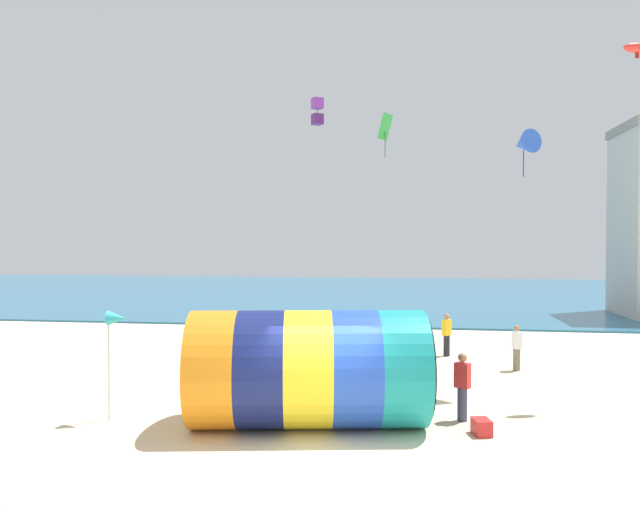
{
  "coord_description": "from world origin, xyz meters",
  "views": [
    {
      "loc": [
        1.83,
        -12.59,
        4.42
      ],
      "look_at": [
        -0.53,
        3.83,
        4.0
      ],
      "focal_mm": 35.0,
      "sensor_mm": 36.0,
      "label": 1
    }
  ],
  "objects_px": {
    "bystander_mid_beach": "(517,348)",
    "cooler_box": "(482,427)",
    "giant_inflatable_tube": "(309,369)",
    "kite_red_parafoil": "(637,48)",
    "kite_blue_delta": "(524,144)",
    "kite_handler": "(462,386)",
    "bystander_near_water": "(447,334)",
    "kite_purple_box": "(317,111)",
    "beach_flag": "(116,323)",
    "kite_green_diamond": "(385,128)"
  },
  "relations": [
    {
      "from": "bystander_mid_beach",
      "to": "cooler_box",
      "type": "xyz_separation_m",
      "value": [
        -1.97,
        -7.28,
        -0.6
      ]
    },
    {
      "from": "giant_inflatable_tube",
      "to": "kite_red_parafoil",
      "type": "distance_m",
      "value": 12.68
    },
    {
      "from": "kite_blue_delta",
      "to": "kite_red_parafoil",
      "type": "distance_m",
      "value": 3.9
    },
    {
      "from": "kite_handler",
      "to": "bystander_near_water",
      "type": "bearing_deg",
      "value": 89.17
    },
    {
      "from": "kite_blue_delta",
      "to": "kite_red_parafoil",
      "type": "relative_size",
      "value": 1.51
    },
    {
      "from": "cooler_box",
      "to": "kite_purple_box",
      "type": "bearing_deg",
      "value": 112.37
    },
    {
      "from": "beach_flag",
      "to": "kite_blue_delta",
      "type": "bearing_deg",
      "value": 25.16
    },
    {
      "from": "bystander_near_water",
      "to": "kite_handler",
      "type": "bearing_deg",
      "value": -90.83
    },
    {
      "from": "kite_green_diamond",
      "to": "bystander_mid_beach",
      "type": "relative_size",
      "value": 1.04
    },
    {
      "from": "kite_red_parafoil",
      "to": "bystander_near_water",
      "type": "relative_size",
      "value": 0.56
    },
    {
      "from": "kite_handler",
      "to": "cooler_box",
      "type": "distance_m",
      "value": 1.3
    },
    {
      "from": "kite_blue_delta",
      "to": "cooler_box",
      "type": "height_order",
      "value": "kite_blue_delta"
    },
    {
      "from": "kite_green_diamond",
      "to": "kite_red_parafoil",
      "type": "xyz_separation_m",
      "value": [
        7.16,
        -4.72,
        1.19
      ]
    },
    {
      "from": "kite_green_diamond",
      "to": "bystander_near_water",
      "type": "distance_m",
      "value": 8.12
    },
    {
      "from": "kite_handler",
      "to": "kite_blue_delta",
      "type": "xyz_separation_m",
      "value": [
        2.04,
        3.69,
        6.41
      ]
    },
    {
      "from": "kite_purple_box",
      "to": "cooler_box",
      "type": "relative_size",
      "value": 2.51
    },
    {
      "from": "kite_green_diamond",
      "to": "cooler_box",
      "type": "distance_m",
      "value": 12.48
    },
    {
      "from": "giant_inflatable_tube",
      "to": "kite_purple_box",
      "type": "height_order",
      "value": "kite_purple_box"
    },
    {
      "from": "kite_purple_box",
      "to": "bystander_near_water",
      "type": "relative_size",
      "value": 0.8
    },
    {
      "from": "kite_red_parafoil",
      "to": "cooler_box",
      "type": "xyz_separation_m",
      "value": [
        -4.62,
        -4.17,
        -9.58
      ]
    },
    {
      "from": "bystander_near_water",
      "to": "kite_blue_delta",
      "type": "bearing_deg",
      "value": -68.65
    },
    {
      "from": "giant_inflatable_tube",
      "to": "kite_handler",
      "type": "height_order",
      "value": "giant_inflatable_tube"
    },
    {
      "from": "kite_blue_delta",
      "to": "bystander_near_water",
      "type": "relative_size",
      "value": 0.84
    },
    {
      "from": "giant_inflatable_tube",
      "to": "beach_flag",
      "type": "bearing_deg",
      "value": -177.61
    },
    {
      "from": "bystander_mid_beach",
      "to": "cooler_box",
      "type": "distance_m",
      "value": 7.57
    },
    {
      "from": "giant_inflatable_tube",
      "to": "bystander_near_water",
      "type": "distance_m",
      "value": 10.3
    },
    {
      "from": "kite_handler",
      "to": "bystander_near_water",
      "type": "xyz_separation_m",
      "value": [
        0.12,
        8.58,
        -0.02
      ]
    },
    {
      "from": "kite_blue_delta",
      "to": "kite_green_diamond",
      "type": "bearing_deg",
      "value": 135.59
    },
    {
      "from": "kite_handler",
      "to": "kite_red_parafoil",
      "type": "height_order",
      "value": "kite_red_parafoil"
    },
    {
      "from": "kite_handler",
      "to": "bystander_mid_beach",
      "type": "distance_m",
      "value": 6.64
    },
    {
      "from": "cooler_box",
      "to": "beach_flag",
      "type": "bearing_deg",
      "value": -179.12
    },
    {
      "from": "kite_handler",
      "to": "beach_flag",
      "type": "xyz_separation_m",
      "value": [
        -8.35,
        -1.19,
        1.54
      ]
    },
    {
      "from": "kite_green_diamond",
      "to": "beach_flag",
      "type": "distance_m",
      "value": 12.55
    },
    {
      "from": "bystander_near_water",
      "to": "kite_purple_box",
      "type": "bearing_deg",
      "value": 140.75
    },
    {
      "from": "kite_red_parafoil",
      "to": "cooler_box",
      "type": "relative_size",
      "value": 1.74
    },
    {
      "from": "giant_inflatable_tube",
      "to": "bystander_mid_beach",
      "type": "bearing_deg",
      "value": 50.58
    },
    {
      "from": "kite_red_parafoil",
      "to": "beach_flag",
      "type": "xyz_separation_m",
      "value": [
        -13.31,
        -4.3,
        -7.36
      ]
    },
    {
      "from": "kite_red_parafoil",
      "to": "cooler_box",
      "type": "bearing_deg",
      "value": -137.95
    },
    {
      "from": "bystander_near_water",
      "to": "bystander_mid_beach",
      "type": "bearing_deg",
      "value": -47.13
    },
    {
      "from": "kite_purple_box",
      "to": "bystander_near_water",
      "type": "xyz_separation_m",
      "value": [
        5.64,
        -4.61,
        -9.53
      ]
    },
    {
      "from": "giant_inflatable_tube",
      "to": "kite_green_diamond",
      "type": "relative_size",
      "value": 3.68
    },
    {
      "from": "kite_purple_box",
      "to": "kite_green_diamond",
      "type": "xyz_separation_m",
      "value": [
        3.33,
        -5.36,
        -1.78
      ]
    },
    {
      "from": "kite_purple_box",
      "to": "bystander_mid_beach",
      "type": "height_order",
      "value": "kite_purple_box"
    },
    {
      "from": "kite_red_parafoil",
      "to": "giant_inflatable_tube",
      "type": "bearing_deg",
      "value": -154.46
    },
    {
      "from": "kite_purple_box",
      "to": "bystander_mid_beach",
      "type": "distance_m",
      "value": 14.2
    },
    {
      "from": "kite_purple_box",
      "to": "cooler_box",
      "type": "bearing_deg",
      "value": -67.63
    },
    {
      "from": "kite_blue_delta",
      "to": "bystander_mid_beach",
      "type": "xyz_separation_m",
      "value": [
        0.27,
        2.54,
        -6.48
      ]
    },
    {
      "from": "kite_blue_delta",
      "to": "beach_flag",
      "type": "distance_m",
      "value": 12.46
    },
    {
      "from": "bystander_mid_beach",
      "to": "bystander_near_water",
      "type": "bearing_deg",
      "value": 132.87
    },
    {
      "from": "kite_purple_box",
      "to": "kite_green_diamond",
      "type": "height_order",
      "value": "kite_purple_box"
    }
  ]
}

